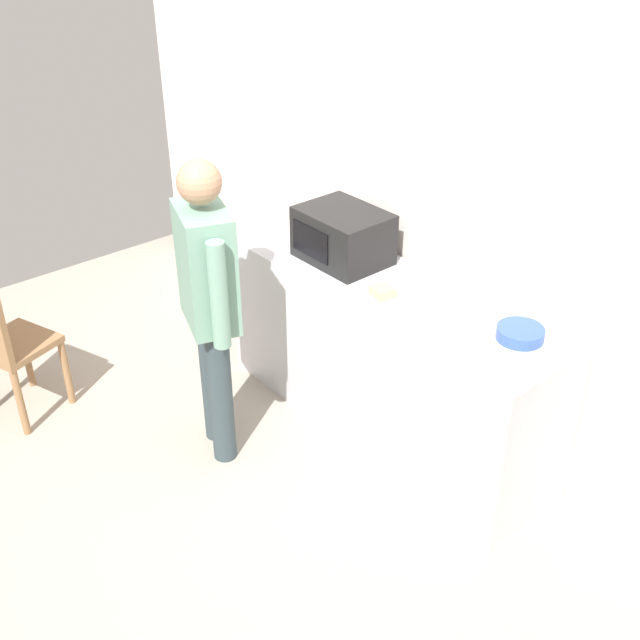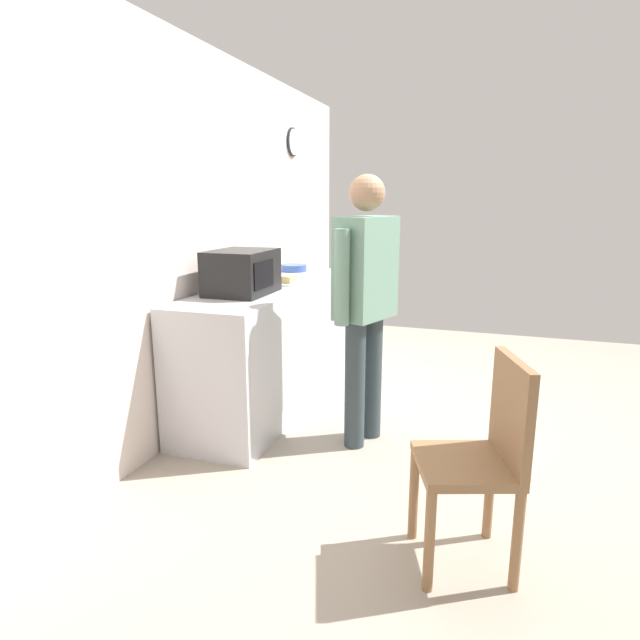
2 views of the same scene
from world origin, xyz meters
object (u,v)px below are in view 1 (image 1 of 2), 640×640
at_px(wooden_chair, 3,343).
at_px(fork_utensil, 409,329).
at_px(sandwich_plate, 383,295).
at_px(person_standing, 209,294).
at_px(salad_bowl, 520,333).
at_px(spoon_utensil, 366,242).
at_px(microwave, 343,236).

bearing_deg(wooden_chair, fork_utensil, 36.76).
bearing_deg(sandwich_plate, person_standing, -125.73).
height_order(salad_bowl, person_standing, person_standing).
height_order(sandwich_plate, salad_bowl, sandwich_plate).
height_order(spoon_utensil, wooden_chair, spoon_utensil).
height_order(sandwich_plate, fork_utensil, sandwich_plate).
xyz_separation_m(sandwich_plate, spoon_utensil, (-0.56, 0.40, -0.02)).
xyz_separation_m(microwave, sandwich_plate, (0.48, -0.14, -0.13)).
height_order(microwave, person_standing, person_standing).
xyz_separation_m(person_standing, wooden_chair, (-1.03, -0.78, -0.48)).
distance_m(person_standing, wooden_chair, 1.38).
bearing_deg(fork_utensil, spoon_utensil, 148.98).
height_order(microwave, wooden_chair, microwave).
bearing_deg(microwave, spoon_utensil, 106.66).
bearing_deg(person_standing, salad_bowl, 37.76).
relative_size(fork_utensil, wooden_chair, 0.18).
relative_size(person_standing, wooden_chair, 1.83).
distance_m(microwave, person_standing, 0.89).
bearing_deg(person_standing, fork_utensil, 36.45).
bearing_deg(sandwich_plate, wooden_chair, -135.88).
bearing_deg(person_standing, spoon_utensil, 91.32).
relative_size(microwave, salad_bowl, 2.17).
bearing_deg(spoon_utensil, fork_utensil, -31.02).
relative_size(salad_bowl, wooden_chair, 0.25).
distance_m(spoon_utensil, person_standing, 1.14).
bearing_deg(wooden_chair, person_standing, 37.01).
height_order(microwave, spoon_utensil, microwave).
bearing_deg(wooden_chair, salad_bowl, 37.42).
height_order(fork_utensil, person_standing, person_standing).
xyz_separation_m(microwave, person_standing, (-0.05, -0.88, -0.08)).
height_order(fork_utensil, wooden_chair, fork_utensil).
bearing_deg(fork_utensil, person_standing, -143.55).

